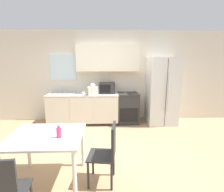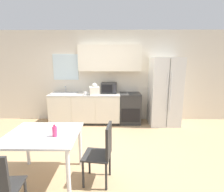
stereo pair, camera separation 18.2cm
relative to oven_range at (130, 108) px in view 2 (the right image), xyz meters
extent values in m
plane|color=tan|center=(-0.86, -1.65, -0.44)|extent=(12.00, 12.00, 0.00)
cube|color=beige|center=(-0.86, 0.33, 0.91)|extent=(12.00, 0.06, 2.70)
cube|color=silver|center=(-1.93, 0.29, 1.19)|extent=(0.75, 0.04, 0.76)
cube|color=silver|center=(-0.60, 0.14, 1.45)|extent=(1.80, 0.32, 0.73)
cube|color=#333333|center=(-1.32, 0.01, -0.40)|extent=(2.02, 0.57, 0.08)
cube|color=silver|center=(-1.32, -0.02, 0.02)|extent=(2.02, 0.63, 0.77)
cube|color=silver|center=(-2.00, -0.34, 0.02)|extent=(0.65, 0.01, 0.75)
cube|color=silver|center=(-1.32, -0.34, 0.02)|extent=(0.65, 0.01, 0.75)
cube|color=silver|center=(-0.65, -0.34, 0.02)|extent=(0.65, 0.01, 0.75)
cube|color=beige|center=(-1.32, -0.02, 0.42)|extent=(2.05, 0.66, 0.03)
cube|color=#2D2D2D|center=(0.00, 0.00, 0.00)|extent=(0.60, 0.59, 0.89)
cube|color=black|center=(0.00, -0.30, -0.13)|extent=(0.52, 0.01, 0.39)
cylinder|color=#262626|center=(-0.17, -0.30, 0.39)|extent=(0.03, 0.02, 0.03)
cylinder|color=#262626|center=(-0.06, -0.30, 0.39)|extent=(0.03, 0.02, 0.03)
cylinder|color=#262626|center=(0.06, -0.30, 0.39)|extent=(0.03, 0.02, 0.03)
cylinder|color=#262626|center=(0.17, -0.30, 0.39)|extent=(0.03, 0.02, 0.03)
cube|color=silver|center=(0.98, -0.07, 0.52)|extent=(0.83, 0.74, 1.92)
cube|color=#3F3F3F|center=(0.98, -0.45, 0.52)|extent=(0.01, 0.01, 1.86)
cylinder|color=silver|center=(0.93, -0.47, 0.55)|extent=(0.02, 0.02, 1.06)
cylinder|color=silver|center=(1.03, -0.47, 0.55)|extent=(0.02, 0.02, 1.06)
cube|color=#B7BABC|center=(-1.93, -0.02, 0.45)|extent=(0.74, 0.46, 0.02)
cylinder|color=silver|center=(-1.93, 0.17, 0.55)|extent=(0.02, 0.02, 0.18)
cylinder|color=silver|center=(-1.93, 0.10, 0.63)|extent=(0.02, 0.14, 0.02)
cube|color=#282828|center=(-0.62, 0.09, 0.59)|extent=(0.46, 0.34, 0.31)
cube|color=black|center=(-0.68, -0.08, 0.59)|extent=(0.29, 0.01, 0.22)
cube|color=#2D2D33|center=(-0.46, -0.08, 0.59)|extent=(0.09, 0.01, 0.25)
cylinder|color=white|center=(-1.28, -0.23, 0.48)|extent=(0.09, 0.09, 0.09)
torus|color=white|center=(-1.20, -0.23, 0.49)|extent=(0.02, 0.07, 0.07)
cube|color=silver|center=(-1.02, -0.16, 0.55)|extent=(0.32, 0.29, 0.22)
sphere|color=silver|center=(-1.02, -0.16, 0.70)|extent=(0.18, 0.18, 0.15)
cube|color=white|center=(-1.54, -2.59, 0.31)|extent=(1.06, 0.93, 0.03)
cylinder|color=white|center=(-1.07, -2.99, -0.07)|extent=(0.06, 0.06, 0.74)
cylinder|color=white|center=(-2.00, -2.18, -0.07)|extent=(0.06, 0.06, 0.74)
cylinder|color=white|center=(-1.07, -2.18, -0.07)|extent=(0.06, 0.06, 0.74)
cube|color=#282828|center=(-1.72, -3.33, 0.00)|extent=(0.44, 0.44, 0.02)
cube|color=#282828|center=(-0.73, -2.62, 0.00)|extent=(0.45, 0.45, 0.02)
cube|color=#282828|center=(-0.55, -2.65, 0.25)|extent=(0.08, 0.37, 0.48)
cylinder|color=#282828|center=(-0.92, -2.77, -0.23)|extent=(0.03, 0.03, 0.43)
cylinder|color=#282828|center=(-0.87, -2.43, -0.23)|extent=(0.03, 0.03, 0.43)
cylinder|color=#282828|center=(-0.58, -2.81, -0.23)|extent=(0.03, 0.03, 0.43)
cylinder|color=#282828|center=(-0.54, -2.48, -0.23)|extent=(0.03, 0.03, 0.43)
cylinder|color=#DB386B|center=(-1.32, -2.68, 0.40)|extent=(0.07, 0.07, 0.14)
cylinder|color=#DB386B|center=(-1.32, -2.68, 0.49)|extent=(0.03, 0.03, 0.04)
cylinder|color=white|center=(-1.32, -2.68, 0.52)|extent=(0.04, 0.04, 0.02)
camera|label=1|loc=(-0.65, -5.01, 1.40)|focal=28.00mm
camera|label=2|loc=(-0.47, -5.01, 1.40)|focal=28.00mm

